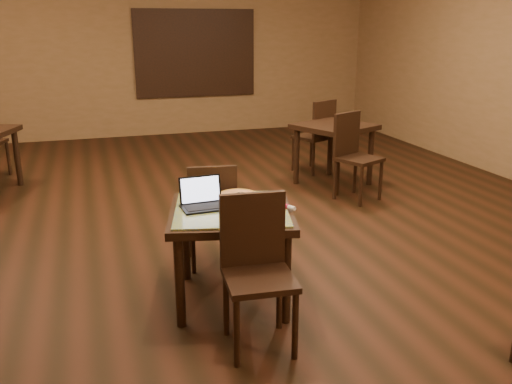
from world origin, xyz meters
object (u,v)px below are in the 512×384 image
object	(u,v)px
chair_main_far	(212,210)
other_table_a	(334,135)
tiled_table	(231,221)
other_table_a_chair_near	(353,151)
pizza_pan	(238,197)
laptop	(202,199)
other_table_a_chair_far	(318,132)
chair_main_near	(256,262)

from	to	relation	value
chair_main_far	other_table_a	world-z (taller)	chair_main_far
tiled_table	other_table_a_chair_near	size ratio (longest dim) A/B	1.04
tiled_table	other_table_a	bearing A→B (deg)	65.08
other_table_a	pizza_pan	bearing A→B (deg)	-154.22
laptop	other_table_a_chair_near	size ratio (longest dim) A/B	0.32
pizza_pan	other_table_a_chair_far	world-z (taller)	other_table_a_chair_far
tiled_table	chair_main_near	size ratio (longest dim) A/B	1.08
tiled_table	other_table_a_chair_far	distance (m)	3.99
chair_main_near	laptop	size ratio (longest dim) A/B	3.02
other_table_a	other_table_a_chair_near	size ratio (longest dim) A/B	1.09
other_table_a	tiled_table	bearing A→B (deg)	-153.24
pizza_pan	other_table_a	xyz separation A→B (m)	(2.03, 2.47, -0.08)
chair_main_near	tiled_table	bearing A→B (deg)	95.11
laptop	other_table_a	distance (m)	3.51
pizza_pan	laptop	bearing A→B (deg)	-156.71
chair_main_far	other_table_a_chair_near	xyz separation A→B (m)	(2.12, 1.47, 0.06)
pizza_pan	other_table_a_chair_far	size ratio (longest dim) A/B	0.37
chair_main_near	chair_main_far	world-z (taller)	chair_main_near
chair_main_far	other_table_a	xyz separation A→B (m)	(2.16, 2.09, 0.14)
chair_main_far	other_table_a_chair_near	distance (m)	2.58
chair_main_near	laptop	bearing A→B (deg)	110.66
tiled_table	pizza_pan	xyz separation A→B (m)	(0.12, 0.24, 0.11)
other_table_a_chair_near	other_table_a	bearing A→B (deg)	61.62
pizza_pan	chair_main_far	bearing A→B (deg)	109.25
pizza_pan	other_table_a_chair_near	distance (m)	2.72
tiled_table	chair_main_near	world-z (taller)	chair_main_near
other_table_a	other_table_a_chair_far	distance (m)	0.64
chair_main_near	chair_main_far	distance (m)	1.23
laptop	pizza_pan	xyz separation A→B (m)	(0.32, 0.14, -0.05)
laptop	other_table_a_chair_far	distance (m)	4.03
chair_main_far	other_table_a	distance (m)	3.01
other_table_a	chair_main_near	bearing A→B (deg)	-147.65
laptop	chair_main_near	bearing A→B (deg)	-77.40
tiled_table	other_table_a_chair_far	bearing A→B (deg)	70.26
tiled_table	laptop	distance (m)	0.28
chair_main_near	other_table_a_chair_near	xyz separation A→B (m)	(2.10, 2.69, 0.02)
chair_main_far	tiled_table	bearing A→B (deg)	98.81
pizza_pan	other_table_a_chair_far	xyz separation A→B (m)	(2.07, 3.10, -0.17)
tiled_table	chair_main_far	xyz separation A→B (m)	(-0.01, 0.62, -0.12)
other_table_a	other_table_a_chair_far	bearing A→B (deg)	61.62
laptop	other_table_a	bearing A→B (deg)	44.37
other_table_a_chair_near	chair_main_near	bearing A→B (deg)	-152.83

